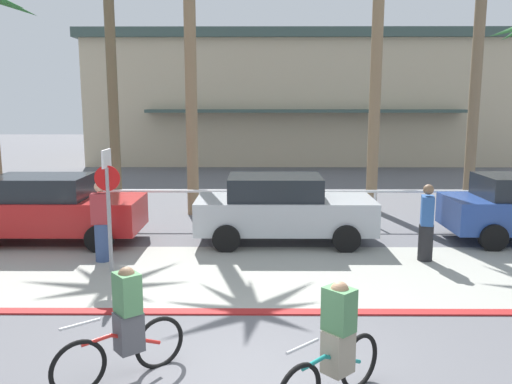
# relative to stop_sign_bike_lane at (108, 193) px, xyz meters

# --- Properties ---
(ground_plane) EXTENTS (80.00, 80.00, 0.00)m
(ground_plane) POSITION_rel_stop_sign_bike_lane_xyz_m (2.86, 5.70, -1.68)
(ground_plane) COLOR #5B5B60
(sidewalk_strip) EXTENTS (44.00, 4.00, 0.02)m
(sidewalk_strip) POSITION_rel_stop_sign_bike_lane_xyz_m (2.86, -0.10, -1.67)
(sidewalk_strip) COLOR #9E9E93
(sidewalk_strip) RESTS_ON ground
(curb_paint) EXTENTS (44.00, 0.24, 0.03)m
(curb_paint) POSITION_rel_stop_sign_bike_lane_xyz_m (2.86, -2.10, -1.66)
(curb_paint) COLOR maroon
(curb_paint) RESTS_ON ground
(building_backdrop) EXTENTS (24.09, 11.17, 7.25)m
(building_backdrop) POSITION_rel_stop_sign_bike_lane_xyz_m (5.43, 22.57, 1.97)
(building_backdrop) COLOR #BCAD8E
(building_backdrop) RESTS_ON ground
(rail_fence) EXTENTS (25.60, 0.08, 1.04)m
(rail_fence) POSITION_rel_stop_sign_bike_lane_xyz_m (2.86, 4.20, -0.84)
(rail_fence) COLOR white
(rail_fence) RESTS_ON ground
(stop_sign_bike_lane) EXTENTS (0.52, 0.56, 2.56)m
(stop_sign_bike_lane) POSITION_rel_stop_sign_bike_lane_xyz_m (0.00, 0.00, 0.00)
(stop_sign_bike_lane) COLOR gray
(stop_sign_bike_lane) RESTS_ON ground
(palm_tree_3) EXTENTS (2.92, 3.12, 8.55)m
(palm_tree_3) POSITION_rel_stop_sign_bike_lane_xyz_m (0.98, 5.74, 4.70)
(palm_tree_3) COLOR #846B4C
(palm_tree_3) RESTS_ON ground
(palm_tree_4) EXTENTS (2.87, 3.19, 8.33)m
(palm_tree_4) POSITION_rel_stop_sign_bike_lane_xyz_m (6.75, 6.53, 4.25)
(palm_tree_4) COLOR #846B4C
(palm_tree_4) RESTS_ON ground
(palm_tree_5) EXTENTS (3.56, 3.43, 8.33)m
(palm_tree_5) POSITION_rel_stop_sign_bike_lane_xyz_m (10.24, 7.34, 4.74)
(palm_tree_5) COLOR #756047
(palm_tree_5) RESTS_ON ground
(car_red_1) EXTENTS (4.40, 2.02, 1.69)m
(car_red_1) POSITION_rel_stop_sign_bike_lane_xyz_m (-2.16, 2.38, -0.81)
(car_red_1) COLOR red
(car_red_1) RESTS_ON ground
(car_silver_2) EXTENTS (4.40, 2.02, 1.69)m
(car_silver_2) POSITION_rel_stop_sign_bike_lane_xyz_m (3.65, 2.42, -0.81)
(car_silver_2) COLOR #B2B7BC
(car_silver_2) RESTS_ON ground
(cyclist_red_0) EXTENTS (1.45, 1.20, 1.50)m
(cyclist_red_0) POSITION_rel_stop_sign_bike_lane_xyz_m (1.37, -4.22, -0.98)
(cyclist_red_0) COLOR black
(cyclist_red_0) RESTS_ON ground
(cyclist_teal_1) EXTENTS (1.37, 1.28, 1.50)m
(cyclist_teal_1) POSITION_rel_stop_sign_bike_lane_xyz_m (3.96, -4.75, -0.98)
(cyclist_teal_1) COLOR black
(cyclist_teal_1) RESTS_ON ground
(pedestrian_1) EXTENTS (0.42, 0.35, 1.80)m
(pedestrian_1) POSITION_rel_stop_sign_bike_lane_xyz_m (-0.39, 0.75, -0.83)
(pedestrian_1) COLOR #384C7A
(pedestrian_1) RESTS_ON ground
(pedestrian_2) EXTENTS (0.38, 0.45, 1.73)m
(pedestrian_2) POSITION_rel_stop_sign_bike_lane_xyz_m (6.75, 0.84, -0.87)
(pedestrian_2) COLOR #232326
(pedestrian_2) RESTS_ON ground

